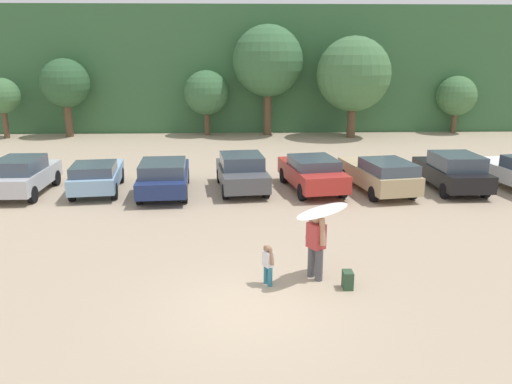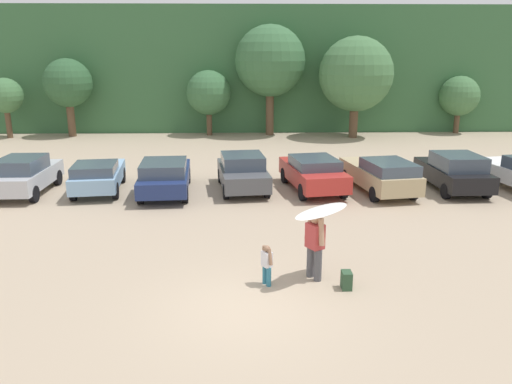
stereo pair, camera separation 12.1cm
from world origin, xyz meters
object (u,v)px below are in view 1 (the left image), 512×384
object	(u,v)px
parked_car_silver	(24,175)
parked_car_navy	(164,176)
parked_car_sky_blue	(97,175)
parked_car_dark_gray	(242,172)
parked_car_red	(312,172)
parked_car_tan	(379,174)
person_child	(268,263)
surfboard_white	(323,211)
backpack_dropped	(348,280)
parked_car_black	(452,171)
person_adult	(316,242)

from	to	relation	value
parked_car_silver	parked_car_navy	size ratio (longest dim) A/B	0.85
parked_car_silver	parked_car_sky_blue	xyz separation A→B (m)	(2.89, 0.24, -0.10)
parked_car_dark_gray	parked_car_silver	bearing A→B (deg)	86.15
parked_car_navy	parked_car_red	bearing A→B (deg)	-90.70
parked_car_dark_gray	parked_car_tan	bearing A→B (deg)	-102.17
person_child	parked_car_silver	bearing A→B (deg)	-73.90
person_child	surfboard_white	bearing A→B (deg)	160.05
parked_car_red	parked_car_tan	size ratio (longest dim) A/B	0.97
parked_car_red	surfboard_white	distance (m)	8.91
parked_car_red	parked_car_dark_gray	bearing A→B (deg)	77.24
backpack_dropped	parked_car_navy	bearing A→B (deg)	122.69
parked_car_sky_blue	parked_car_tan	bearing A→B (deg)	-98.79
parked_car_silver	parked_car_red	bearing A→B (deg)	-89.46
surfboard_white	parked_car_black	bearing A→B (deg)	-171.82
parked_car_navy	surfboard_white	xyz separation A→B (m)	(5.17, -8.42, 1.08)
parked_car_navy	parked_car_red	size ratio (longest dim) A/B	1.04
parked_car_dark_gray	backpack_dropped	distance (m)	9.85
parked_car_navy	parked_car_dark_gray	world-z (taller)	parked_car_dark_gray
parked_car_dark_gray	person_child	world-z (taller)	parked_car_dark_gray
parked_car_silver	parked_car_dark_gray	world-z (taller)	parked_car_silver
backpack_dropped	parked_car_sky_blue	bearing A→B (deg)	132.72
parked_car_red	person_adult	xyz separation A→B (m)	(-1.14, -8.72, 0.22)
parked_car_black	backpack_dropped	xyz separation A→B (m)	(-6.36, -9.20, -0.59)
parked_car_black	surfboard_white	xyz separation A→B (m)	(-6.94, -8.66, 1.03)
person_adult	person_child	world-z (taller)	person_adult
parked_car_black	parked_car_red	bearing A→B (deg)	87.19
parked_car_navy	parked_car_red	distance (m)	6.17
parked_car_silver	person_adult	world-z (taller)	person_adult
parked_car_navy	person_child	world-z (taller)	parked_car_navy
parked_car_navy	backpack_dropped	xyz separation A→B (m)	(5.75, -8.96, -0.54)
parked_car_silver	parked_car_tan	xyz separation A→B (m)	(14.65, -0.10, -0.05)
person_child	parked_car_red	bearing A→B (deg)	-135.81
parked_car_navy	person_child	size ratio (longest dim) A/B	4.63
parked_car_dark_gray	parked_car_black	xyz separation A→B (m)	(8.91, -0.30, 0.03)
parked_car_sky_blue	person_adult	size ratio (longest dim) A/B	2.48
parked_car_silver	person_child	distance (m)	12.96
backpack_dropped	parked_car_tan	bearing A→B (deg)	70.43
parked_car_dark_gray	surfboard_white	bearing A→B (deg)	-174.27
parked_car_sky_blue	parked_car_red	xyz separation A→B (m)	(8.99, 0.04, 0.05)
parked_car_black	person_child	xyz separation A→B (m)	(-8.31, -8.94, -0.22)
parked_car_dark_gray	surfboard_white	size ratio (longest dim) A/B	2.43
parked_car_silver	parked_car_navy	world-z (taller)	parked_car_silver
parked_car_tan	surfboard_white	size ratio (longest dim) A/B	2.70
parked_car_navy	parked_car_dark_gray	bearing A→B (deg)	-84.50
parked_car_red	person_child	world-z (taller)	parked_car_red
parked_car_navy	parked_car_black	bearing A→B (deg)	-93.01
parked_car_black	person_adult	world-z (taller)	person_adult
person_child	backpack_dropped	distance (m)	2.01
parked_car_red	person_adult	world-z (taller)	person_adult
parked_car_tan	person_child	size ratio (longest dim) A/B	4.58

